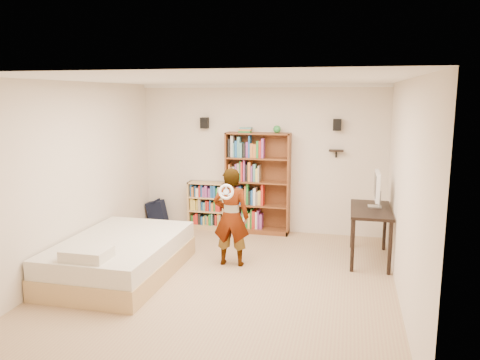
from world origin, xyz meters
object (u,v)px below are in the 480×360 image
(person, at_px, (231,217))
(computer_desk, at_px, (370,234))
(daybed, at_px, (120,252))
(low_bookshelf, at_px, (207,205))
(tall_bookshelf, at_px, (258,183))

(person, bearing_deg, computer_desk, -164.56)
(daybed, bearing_deg, computer_desk, 22.50)
(low_bookshelf, height_order, daybed, low_bookshelf)
(tall_bookshelf, height_order, low_bookshelf, tall_bookshelf)
(computer_desk, bearing_deg, low_bookshelf, 159.49)
(low_bookshelf, xyz_separation_m, daybed, (-0.50, -2.52, -0.12))
(tall_bookshelf, xyz_separation_m, person, (-0.06, -1.73, -0.19))
(tall_bookshelf, relative_size, daybed, 0.83)
(tall_bookshelf, bearing_deg, low_bookshelf, 177.91)
(low_bookshelf, distance_m, computer_desk, 3.14)
(low_bookshelf, xyz_separation_m, person, (0.92, -1.77, 0.29))
(computer_desk, xyz_separation_m, person, (-2.02, -0.67, 0.33))
(computer_desk, bearing_deg, tall_bookshelf, 151.50)
(computer_desk, height_order, person, person)
(tall_bookshelf, distance_m, computer_desk, 2.29)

